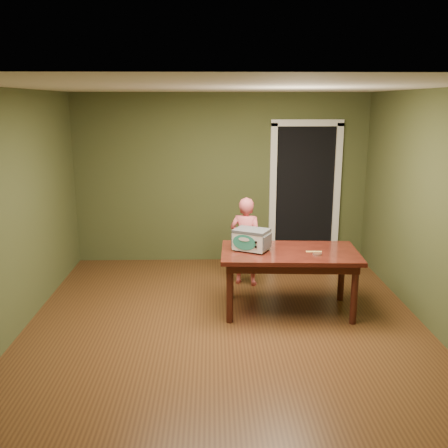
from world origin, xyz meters
name	(u,v)px	position (x,y,z in m)	size (l,w,h in m)	color
floor	(226,328)	(0.00, 0.00, 0.00)	(5.00, 5.00, 0.00)	#563318
room_shell	(226,176)	(0.00, 0.00, 1.71)	(4.52, 5.02, 2.61)	#404826
doorway	(301,191)	(1.30, 2.78, 1.06)	(1.10, 0.66, 2.25)	black
dining_table	(289,259)	(0.77, 0.46, 0.65)	(1.64, 0.98, 0.75)	#33110B
toy_oven	(251,239)	(0.32, 0.50, 0.89)	(0.48, 0.43, 0.26)	#4C4F54
baking_pan	(317,254)	(1.05, 0.29, 0.76)	(0.10, 0.10, 0.02)	silver
spatula	(314,252)	(1.04, 0.42, 0.75)	(0.18, 0.03, 0.01)	#FDDB6E
child	(246,241)	(0.31, 1.39, 0.61)	(0.44, 0.29, 1.22)	#E55E66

